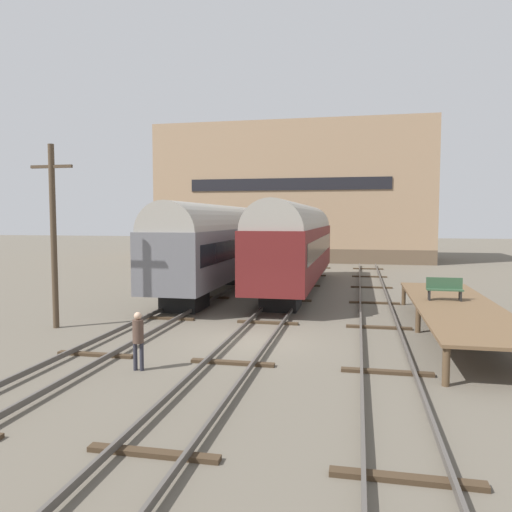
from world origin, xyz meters
The scene contains 11 objects.
ground_plane centered at (0.00, 0.00, 0.00)m, with size 200.00×200.00×0.00m, color #60594C.
track_left centered at (-4.57, 0.00, 0.14)m, with size 2.60×60.00×0.26m.
track_middle centered at (0.00, 0.00, 0.14)m, with size 2.60×60.00×0.26m.
track_right centered at (4.57, 0.00, 0.14)m, with size 2.60×60.00×0.26m.
train_car_maroon centered at (0.00, 12.69, 3.04)m, with size 3.09×18.50×5.35m.
train_car_grey centered at (-4.57, 10.65, 2.98)m, with size 3.02×15.82×5.26m.
station_platform centered at (7.45, 2.60, 1.06)m, with size 3.11×13.03×1.14m.
bench centered at (7.15, 3.65, 1.63)m, with size 1.40×0.40×0.91m.
person_worker centered at (-2.54, -4.14, 1.04)m, with size 0.32×0.32×1.73m.
utility_pole centered at (-8.30, 0.51, 3.86)m, with size 1.80×0.24×7.39m.
warehouse_building centered at (-3.22, 37.74, 7.12)m, with size 28.58×11.62×14.24m.
Camera 1 is at (3.71, -17.46, 4.44)m, focal length 35.00 mm.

